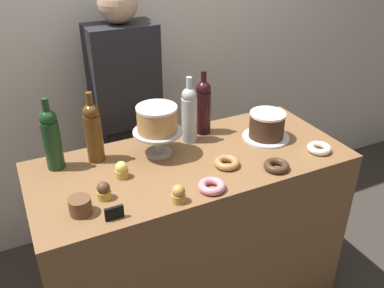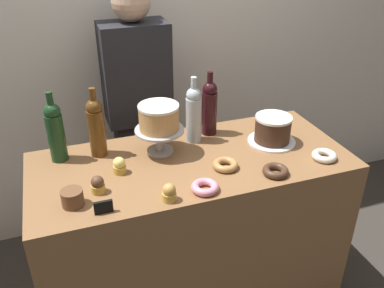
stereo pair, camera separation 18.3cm
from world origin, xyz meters
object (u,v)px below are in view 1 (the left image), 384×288
object	(u,v)px
wine_bottle_green	(51,138)
cupcake_lemon	(121,170)
barista_figure	(128,124)
white_layer_cake	(157,119)
wine_bottle_clear	(189,113)
wine_bottle_amber	(93,131)
cookie_stack	(80,206)
cupcake_chocolate	(104,191)
cupcake_caramel	(178,194)
chocolate_round_cake	(267,125)
donut_maple	(227,163)
cake_stand_pedestal	(158,138)
donut_sugar	(319,148)
donut_chocolate	(276,166)
price_sign_chalkboard	(114,213)
wine_bottle_dark_red	(203,106)
donut_pink	(212,186)

from	to	relation	value
wine_bottle_green	cupcake_lemon	world-z (taller)	wine_bottle_green
cupcake_lemon	barista_figure	distance (m)	0.67
white_layer_cake	wine_bottle_clear	size ratio (longest dim) A/B	0.56
wine_bottle_amber	cookie_stack	distance (m)	0.40
cupcake_chocolate	cupcake_caramel	world-z (taller)	same
chocolate_round_cake	donut_maple	distance (m)	0.34
cake_stand_pedestal	cupcake_lemon	bearing A→B (deg)	-151.83
wine_bottle_green	donut_sugar	distance (m)	1.20
wine_bottle_green	donut_chocolate	bearing A→B (deg)	-26.77
wine_bottle_green	price_sign_chalkboard	distance (m)	0.49
wine_bottle_clear	cupcake_chocolate	xyz separation A→B (m)	(-0.50, -0.29, -0.11)
wine_bottle_dark_red	cupcake_lemon	size ratio (longest dim) A/B	4.38
wine_bottle_dark_red	cookie_stack	world-z (taller)	wine_bottle_dark_red
donut_chocolate	donut_pink	xyz separation A→B (m)	(-0.33, -0.01, 0.00)
cupcake_chocolate	chocolate_round_cake	bearing A→B (deg)	9.34
cupcake_caramel	donut_pink	world-z (taller)	cupcake_caramel
barista_figure	donut_pink	bearing A→B (deg)	-85.09
wine_bottle_clear	cupcake_chocolate	bearing A→B (deg)	-150.44
white_layer_cake	cookie_stack	world-z (taller)	white_layer_cake
wine_bottle_green	barista_figure	distance (m)	0.66
wine_bottle_green	cookie_stack	size ratio (longest dim) A/B	3.87
cupcake_lemon	donut_maple	size ratio (longest dim) A/B	0.66
wine_bottle_dark_red	donut_pink	distance (m)	0.52
wine_bottle_amber	donut_sugar	xyz separation A→B (m)	(0.96, -0.38, -0.13)
chocolate_round_cake	donut_chocolate	bearing A→B (deg)	-115.78
wine_bottle_clear	cupcake_caramel	xyz separation A→B (m)	(-0.25, -0.43, -0.11)
cake_stand_pedestal	cupcake_lemon	xyz separation A→B (m)	(-0.21, -0.11, -0.05)
wine_bottle_dark_red	wine_bottle_clear	world-z (taller)	same
cupcake_chocolate	cookie_stack	size ratio (longest dim) A/B	0.88
wine_bottle_dark_red	donut_maple	size ratio (longest dim) A/B	2.91
cupcake_lemon	wine_bottle_green	bearing A→B (deg)	139.60
donut_sugar	cookie_stack	bearing A→B (deg)	178.66
cupcake_chocolate	donut_pink	world-z (taller)	cupcake_chocolate
cupcake_chocolate	cookie_stack	world-z (taller)	cupcake_chocolate
donut_pink	donut_maple	bearing A→B (deg)	41.59
wine_bottle_clear	donut_sugar	xyz separation A→B (m)	(0.50, -0.37, -0.13)
donut_pink	price_sign_chalkboard	distance (m)	0.40
donut_pink	wine_bottle_clear	bearing A→B (deg)	76.49
cake_stand_pedestal	barista_figure	xyz separation A→B (m)	(0.01, 0.51, -0.15)
cake_stand_pedestal	donut_chocolate	size ratio (longest dim) A/B	2.01
wine_bottle_amber	cupcake_chocolate	distance (m)	0.32
donut_pink	donut_sugar	size ratio (longest dim) A/B	1.00
barista_figure	donut_maple	bearing A→B (deg)	-73.48
cake_stand_pedestal	donut_pink	world-z (taller)	cake_stand_pedestal
wine_bottle_clear	cookie_stack	bearing A→B (deg)	-150.80
chocolate_round_cake	cupcake_caramel	distance (m)	0.67
donut_sugar	price_sign_chalkboard	distance (m)	1.00
cake_stand_pedestal	donut_sugar	world-z (taller)	cake_stand_pedestal
cake_stand_pedestal	donut_pink	size ratio (longest dim) A/B	2.01
wine_bottle_green	cupcake_chocolate	size ratio (longest dim) A/B	4.38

